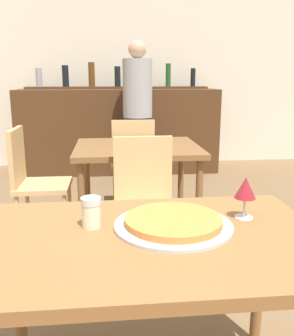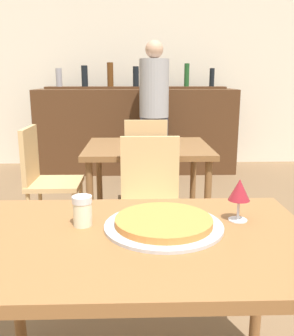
{
  "view_description": "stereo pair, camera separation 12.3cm",
  "coord_description": "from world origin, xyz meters",
  "px_view_note": "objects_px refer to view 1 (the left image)",
  "views": [
    {
      "loc": [
        -0.13,
        -1.16,
        1.25
      ],
      "look_at": [
        0.04,
        0.55,
        0.83
      ],
      "focal_mm": 40.0,
      "sensor_mm": 36.0,
      "label": 1
    },
    {
      "loc": [
        -0.01,
        -1.17,
        1.25
      ],
      "look_at": [
        0.04,
        0.55,
        0.83
      ],
      "focal_mm": 40.0,
      "sensor_mm": 36.0,
      "label": 2
    }
  ],
  "objects_px": {
    "chair_far_side_left": "(32,177)",
    "wine_glass": "(245,189)",
    "person_standing": "(138,108)",
    "cheese_shaker": "(91,212)",
    "chair_far_side_front": "(144,197)",
    "pizza_tray": "(173,223)",
    "chair_far_side_back": "(133,159)"
  },
  "relations": [
    {
      "from": "pizza_tray",
      "to": "person_standing",
      "type": "bearing_deg",
      "value": 87.82
    },
    {
      "from": "chair_far_side_back",
      "to": "chair_far_side_left",
      "type": "bearing_deg",
      "value": 35.31
    },
    {
      "from": "chair_far_side_left",
      "to": "pizza_tray",
      "type": "xyz_separation_m",
      "value": [
        0.81,
        -1.59,
        0.24
      ]
    },
    {
      "from": "chair_far_side_front",
      "to": "cheese_shaker",
      "type": "xyz_separation_m",
      "value": [
        -0.28,
        -0.99,
        0.28
      ]
    },
    {
      "from": "person_standing",
      "to": "wine_glass",
      "type": "bearing_deg",
      "value": -87.02
    },
    {
      "from": "pizza_tray",
      "to": "person_standing",
      "type": "height_order",
      "value": "person_standing"
    },
    {
      "from": "cheese_shaker",
      "to": "wine_glass",
      "type": "height_order",
      "value": "wine_glass"
    },
    {
      "from": "chair_far_side_back",
      "to": "person_standing",
      "type": "xyz_separation_m",
      "value": [
        0.13,
        0.99,
        0.39
      ]
    },
    {
      "from": "chair_far_side_front",
      "to": "person_standing",
      "type": "xyz_separation_m",
      "value": [
        0.13,
        2.13,
        0.39
      ]
    },
    {
      "from": "chair_far_side_front",
      "to": "person_standing",
      "type": "height_order",
      "value": "person_standing"
    },
    {
      "from": "pizza_tray",
      "to": "cheese_shaker",
      "type": "distance_m",
      "value": 0.29
    },
    {
      "from": "chair_far_side_back",
      "to": "wine_glass",
      "type": "distance_m",
      "value": 2.15
    },
    {
      "from": "chair_far_side_back",
      "to": "pizza_tray",
      "type": "relative_size",
      "value": 2.08
    },
    {
      "from": "chair_far_side_back",
      "to": "wine_glass",
      "type": "bearing_deg",
      "value": 97.78
    },
    {
      "from": "chair_far_side_left",
      "to": "person_standing",
      "type": "height_order",
      "value": "person_standing"
    },
    {
      "from": "chair_far_side_back",
      "to": "pizza_tray",
      "type": "height_order",
      "value": "chair_far_side_back"
    },
    {
      "from": "chair_far_side_left",
      "to": "cheese_shaker",
      "type": "relative_size",
      "value": 8.0
    },
    {
      "from": "chair_far_side_front",
      "to": "chair_far_side_back",
      "type": "relative_size",
      "value": 1.0
    },
    {
      "from": "chair_far_side_front",
      "to": "pizza_tray",
      "type": "xyz_separation_m",
      "value": [
        0.01,
        -1.02,
        0.24
      ]
    },
    {
      "from": "chair_far_side_front",
      "to": "person_standing",
      "type": "relative_size",
      "value": 0.53
    },
    {
      "from": "chair_far_side_left",
      "to": "wine_glass",
      "type": "xyz_separation_m",
      "value": [
        1.09,
        -1.53,
        0.33
      ]
    },
    {
      "from": "chair_far_side_front",
      "to": "chair_far_side_back",
      "type": "distance_m",
      "value": 1.14
    },
    {
      "from": "chair_far_side_left",
      "to": "cheese_shaker",
      "type": "height_order",
      "value": "chair_far_side_left"
    },
    {
      "from": "cheese_shaker",
      "to": "chair_far_side_back",
      "type": "bearing_deg",
      "value": 82.43
    },
    {
      "from": "chair_far_side_front",
      "to": "cheese_shaker",
      "type": "distance_m",
      "value": 1.07
    },
    {
      "from": "chair_far_side_left",
      "to": "wine_glass",
      "type": "distance_m",
      "value": 1.91
    },
    {
      "from": "pizza_tray",
      "to": "chair_far_side_left",
      "type": "bearing_deg",
      "value": 116.9
    },
    {
      "from": "person_standing",
      "to": "chair_far_side_front",
      "type": "bearing_deg",
      "value": -93.37
    },
    {
      "from": "chair_far_side_left",
      "to": "wine_glass",
      "type": "relative_size",
      "value": 5.53
    },
    {
      "from": "person_standing",
      "to": "wine_glass",
      "type": "xyz_separation_m",
      "value": [
        0.16,
        -3.09,
        -0.05
      ]
    },
    {
      "from": "chair_far_side_front",
      "to": "person_standing",
      "type": "distance_m",
      "value": 2.17
    },
    {
      "from": "cheese_shaker",
      "to": "person_standing",
      "type": "xyz_separation_m",
      "value": [
        0.41,
        3.12,
        0.11
      ]
    }
  ]
}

